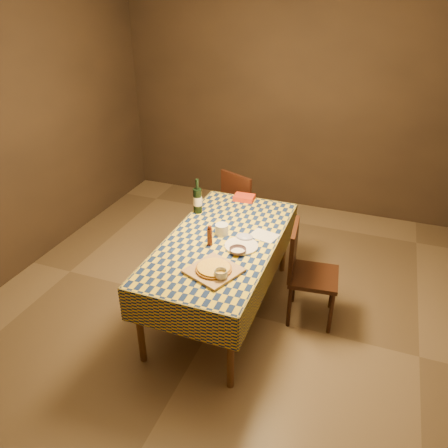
% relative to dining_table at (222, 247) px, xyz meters
% --- Properties ---
extents(room, '(5.00, 5.10, 2.70)m').
position_rel_dining_table_xyz_m(room, '(0.00, 0.00, 0.66)').
color(room, brown).
rests_on(room, ground).
extents(dining_table, '(0.94, 1.84, 0.77)m').
position_rel_dining_table_xyz_m(dining_table, '(0.00, 0.00, 0.00)').
color(dining_table, brown).
rests_on(dining_table, ground).
extents(cutting_board, '(0.47, 0.47, 0.02)m').
position_rel_dining_table_xyz_m(cutting_board, '(0.11, -0.48, 0.09)').
color(cutting_board, '#A9814F').
rests_on(cutting_board, dining_table).
extents(pizza, '(0.37, 0.37, 0.03)m').
position_rel_dining_table_xyz_m(pizza, '(0.11, -0.48, 0.11)').
color(pizza, '#945A18').
rests_on(pizza, cutting_board).
extents(pepper_mill, '(0.06, 0.06, 0.19)m').
position_rel_dining_table_xyz_m(pepper_mill, '(-0.07, -0.11, 0.16)').
color(pepper_mill, '#532013').
rests_on(pepper_mill, dining_table).
extents(bowl, '(0.17, 0.17, 0.04)m').
position_rel_dining_table_xyz_m(bowl, '(0.20, -0.16, 0.10)').
color(bowl, '#564148').
rests_on(bowl, dining_table).
extents(wine_glass, '(0.07, 0.07, 0.15)m').
position_rel_dining_table_xyz_m(wine_glass, '(-0.41, 0.46, 0.18)').
color(wine_glass, silver).
rests_on(wine_glass, dining_table).
extents(wine_bottle, '(0.10, 0.10, 0.35)m').
position_rel_dining_table_xyz_m(wine_bottle, '(-0.41, 0.41, 0.21)').
color(wine_bottle, black).
rests_on(wine_bottle, dining_table).
extents(deli_tub, '(0.13, 0.13, 0.10)m').
position_rel_dining_table_xyz_m(deli_tub, '(-0.04, 0.09, 0.13)').
color(deli_tub, silver).
rests_on(deli_tub, dining_table).
extents(takeout_container, '(0.21, 0.15, 0.05)m').
position_rel_dining_table_xyz_m(takeout_container, '(-0.07, 0.83, 0.10)').
color(takeout_container, red).
rests_on(takeout_container, dining_table).
extents(white_plate, '(0.31, 0.31, 0.02)m').
position_rel_dining_table_xyz_m(white_plate, '(0.20, -0.05, 0.08)').
color(white_plate, white).
rests_on(white_plate, dining_table).
extents(tumbler, '(0.11, 0.11, 0.08)m').
position_rel_dining_table_xyz_m(tumbler, '(0.20, -0.55, 0.12)').
color(tumbler, silver).
rests_on(tumbler, dining_table).
extents(flour_patch, '(0.27, 0.23, 0.00)m').
position_rel_dining_table_xyz_m(flour_patch, '(0.32, 0.19, 0.08)').
color(flour_patch, silver).
rests_on(flour_patch, dining_table).
extents(flour_bag, '(0.19, 0.17, 0.04)m').
position_rel_dining_table_xyz_m(flour_bag, '(0.18, 0.08, 0.10)').
color(flour_bag, '#A8AFD7').
rests_on(flour_bag, dining_table).
extents(chair_far, '(0.55, 0.56, 0.93)m').
position_rel_dining_table_xyz_m(chair_far, '(-0.20, 1.19, -0.17)').
color(chair_far, black).
rests_on(chair_far, ground).
extents(chair_right, '(0.47, 0.46, 0.93)m').
position_rel_dining_table_xyz_m(chair_right, '(0.72, 0.18, -0.17)').
color(chair_right, black).
rests_on(chair_right, ground).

